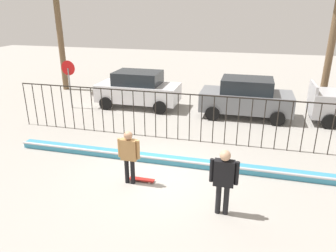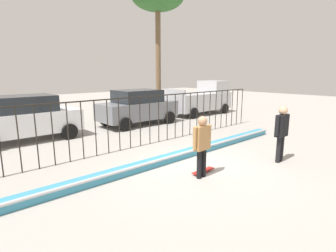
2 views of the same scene
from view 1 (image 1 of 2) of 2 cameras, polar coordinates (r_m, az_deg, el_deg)
ground_plane at (r=10.27m, az=-2.08°, el=-8.89°), size 60.00×60.00×0.00m
bowl_coping_ledge at (r=10.99m, az=-0.71°, el=-6.04°), size 11.00×0.40×0.27m
perimeter_fence at (r=12.48m, az=1.83°, el=2.56°), size 14.04×0.04×1.94m
skateboarder at (r=9.46m, az=-7.05°, el=-4.78°), size 0.69×0.26×1.70m
skateboard at (r=9.96m, az=-4.75°, el=-9.55°), size 0.80×0.20×0.07m
camera_operator at (r=8.13m, az=10.01°, el=-8.96°), size 0.73×0.27×1.81m
parked_car_white at (r=16.97m, az=-5.38°, el=6.66°), size 4.30×2.12×1.90m
parked_car_gray at (r=15.75m, az=13.84°, el=5.03°), size 4.30×2.12×1.90m
stop_sign at (r=17.34m, az=-17.38°, el=8.29°), size 0.76×0.07×2.50m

